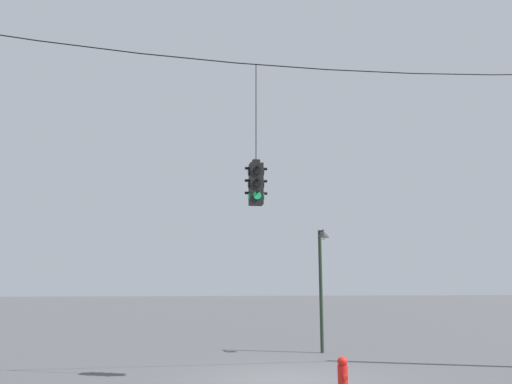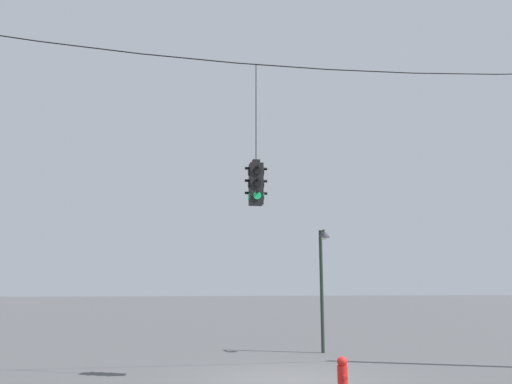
{
  "view_description": "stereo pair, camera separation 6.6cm",
  "coord_description": "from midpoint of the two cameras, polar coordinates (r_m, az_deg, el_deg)",
  "views": [
    {
      "loc": [
        -2.79,
        -12.33,
        2.24
      ],
      "look_at": [
        -0.73,
        0.06,
        4.61
      ],
      "focal_mm": 35.0,
      "sensor_mm": 36.0,
      "label": 1
    },
    {
      "loc": [
        -2.72,
        -12.34,
        2.24
      ],
      "look_at": [
        -0.73,
        0.06,
        4.61
      ],
      "focal_mm": 35.0,
      "sensor_mm": 36.0,
      "label": 2
    }
  ],
  "objects": [
    {
      "name": "street_lamp",
      "position": [
        17.61,
        7.73,
        -8.34
      ],
      "size": [
        0.4,
        0.7,
        4.17
      ],
      "color": "#233323",
      "rests_on": "ground_plane"
    },
    {
      "name": "traffic_light_near_right_pole",
      "position": [
        12.83,
        0.15,
        1.05
      ],
      "size": [
        0.58,
        0.58,
        3.84
      ],
      "color": "black"
    },
    {
      "name": "ground_plane",
      "position": [
        12.84,
        3.66,
        -20.69
      ],
      "size": [
        200.0,
        200.0,
        0.0
      ],
      "primitive_type": "plane",
      "color": "#4C4C4F"
    },
    {
      "name": "span_wire",
      "position": [
        14.05,
        3.19,
        14.69
      ],
      "size": [
        17.75,
        0.03,
        0.46
      ],
      "color": "black"
    },
    {
      "name": "fire_hydrant",
      "position": [
        11.45,
        10.04,
        -19.85
      ],
      "size": [
        0.22,
        0.3,
        0.75
      ],
      "color": "red",
      "rests_on": "ground_plane"
    }
  ]
}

